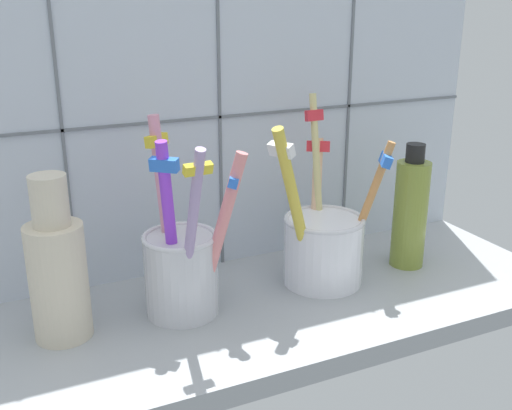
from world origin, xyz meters
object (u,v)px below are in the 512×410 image
ceramic_vase (58,271)px  soap_bottle (410,212)px  toothbrush_cup_left (182,265)px  toothbrush_cup_right (323,243)px

ceramic_vase → soap_bottle: size_ratio=1.07×
toothbrush_cup_left → toothbrush_cup_right: 15.41cm
ceramic_vase → soap_bottle: (37.23, -0.60, -0.01)cm
toothbrush_cup_left → toothbrush_cup_right: toothbrush_cup_right is taller
toothbrush_cup_right → soap_bottle: 11.04cm
toothbrush_cup_right → ceramic_vase: size_ratio=1.29×
ceramic_vase → toothbrush_cup_left: bearing=-2.9°
toothbrush_cup_left → ceramic_vase: (-10.97, 0.56, 1.28)cm
soap_bottle → ceramic_vase: bearing=179.1°
toothbrush_cup_left → toothbrush_cup_right: size_ratio=0.98×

